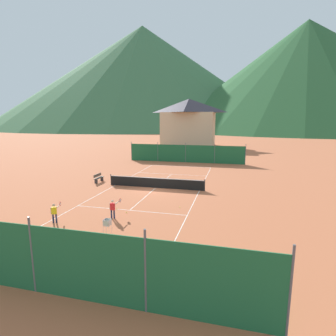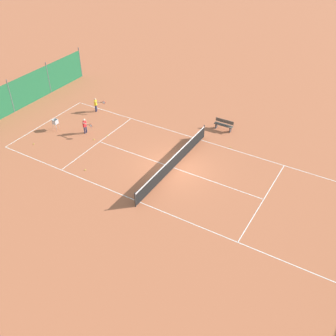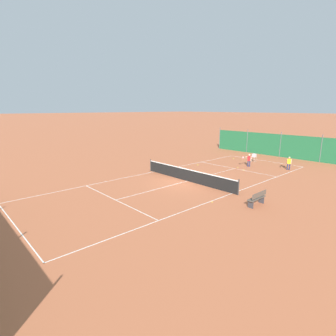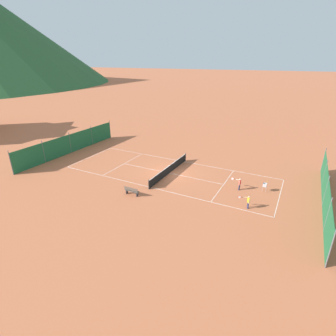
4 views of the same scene
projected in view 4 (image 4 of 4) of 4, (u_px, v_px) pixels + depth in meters
The scene contains 14 objects.
ground_plane at pixel (169, 173), 30.18m from camera, with size 600.00×600.00×0.00m, color #B7603D.
court_line_markings at pixel (169, 173), 30.18m from camera, with size 8.25×23.85×0.01m.
tennis_net at pixel (169, 169), 29.99m from camera, with size 9.18×0.08×1.06m.
windscreen_fence_far at pixel (70, 144), 36.28m from camera, with size 17.28×0.08×2.90m.
windscreen_fence_near at pixel (326, 192), 23.08m from camera, with size 17.28×0.08×2.90m.
player_far_service at pixel (248, 201), 22.87m from camera, with size 0.39×1.05×1.21m.
player_far_baseline at pixel (239, 183), 26.11m from camera, with size 0.42×1.03×1.24m.
tennis_ball_service_box at pixel (229, 185), 27.21m from camera, with size 0.07×0.07×0.07m, color #CCE033.
tennis_ball_by_net_right at pixel (220, 171), 30.75m from camera, with size 0.07×0.07×0.07m, color #CCE033.
tennis_ball_alley_left at pixel (131, 183), 27.66m from camera, with size 0.07×0.07×0.07m, color #CCE033.
tennis_ball_far_corner at pixel (221, 188), 26.65m from camera, with size 0.07×0.07×0.07m, color #CCE033.
tennis_ball_alley_right at pixel (267, 182), 28.02m from camera, with size 0.07×0.07×0.07m, color #CCE033.
ball_hopper at pixel (265, 186), 25.77m from camera, with size 0.36×0.36×0.89m.
courtside_bench at pixel (132, 191), 25.17m from camera, with size 0.36×1.50×0.84m.
Camera 4 is at (-24.57, -12.60, 12.21)m, focal length 28.00 mm.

